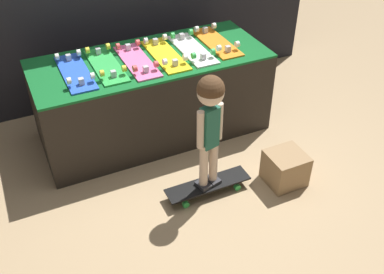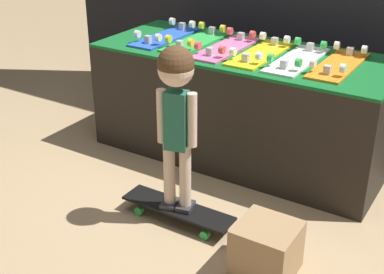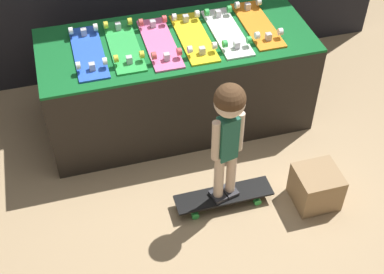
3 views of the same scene
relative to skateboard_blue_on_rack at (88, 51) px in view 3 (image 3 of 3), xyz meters
name	(u,v)px [view 3 (image 3 of 3)]	position (x,y,z in m)	size (l,w,h in m)	color
ground_plane	(198,169)	(0.63, -0.59, -0.78)	(16.00, 16.00, 0.00)	tan
display_rack	(177,81)	(0.63, 0.00, -0.40)	(2.00, 0.83, 0.76)	black
skateboard_blue_on_rack	(88,51)	(0.00, 0.00, 0.00)	(0.21, 0.66, 0.09)	blue
skateboard_green_on_rack	(124,45)	(0.25, 0.01, 0.00)	(0.21, 0.66, 0.09)	green
skateboard_pink_on_rack	(160,42)	(0.51, -0.03, 0.00)	(0.21, 0.66, 0.09)	pink
skateboard_yellow_on_rack	(194,37)	(0.76, -0.02, 0.00)	(0.21, 0.66, 0.09)	yellow
skateboard_white_on_rack	(227,31)	(1.01, -0.02, 0.00)	(0.21, 0.66, 0.09)	white
skateboard_orange_on_rack	(257,24)	(1.26, 0.02, 0.00)	(0.21, 0.66, 0.09)	orange
skateboard_on_floor	(224,196)	(0.71, -0.95, -0.70)	(0.68, 0.18, 0.09)	black
child	(228,123)	(0.71, -0.95, -0.02)	(0.22, 0.19, 0.95)	#2D2D33
storage_box	(316,187)	(1.33, -1.09, -0.64)	(0.29, 0.29, 0.27)	#A37F56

